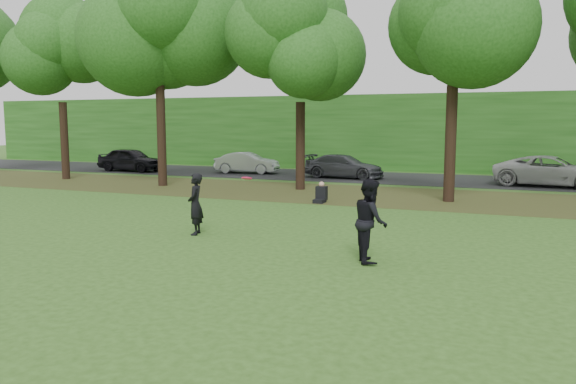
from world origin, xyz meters
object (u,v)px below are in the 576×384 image
(player_left, at_px, (195,204))
(seated_person, at_px, (321,195))
(frisbee, at_px, (247,178))
(player_right, at_px, (370,221))

(player_left, height_order, seated_person, player_left)
(frisbee, height_order, seated_person, frisbee)
(player_left, xyz_separation_m, frisbee, (1.97, -0.71, 0.88))
(seated_person, bearing_deg, player_left, -100.82)
(frisbee, relative_size, seated_person, 0.40)
(frisbee, distance_m, seated_person, 8.32)
(player_right, relative_size, seated_person, 2.30)
(player_right, xyz_separation_m, frisbee, (-3.37, 0.52, 0.79))
(player_right, height_order, seated_person, player_right)
(player_right, relative_size, frisbee, 5.78)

